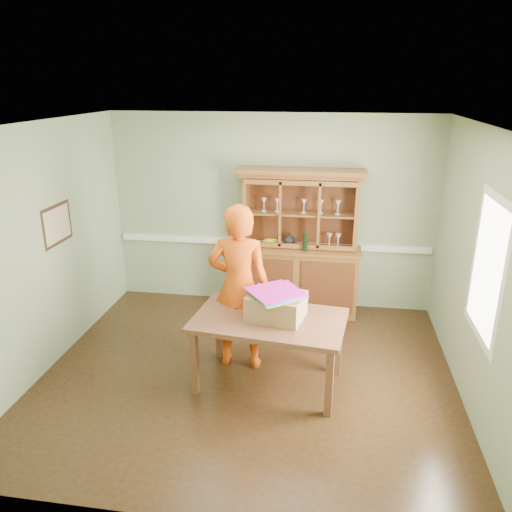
% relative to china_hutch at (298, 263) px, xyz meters
% --- Properties ---
extents(floor, '(4.50, 4.50, 0.00)m').
position_rel_china_hutch_xyz_m(floor, '(-0.41, -1.77, -0.70)').
color(floor, '#422A15').
rests_on(floor, ground).
extents(ceiling, '(4.50, 4.50, 0.00)m').
position_rel_china_hutch_xyz_m(ceiling, '(-0.41, -1.77, 2.00)').
color(ceiling, white).
rests_on(ceiling, wall_back).
extents(wall_back, '(4.50, 0.00, 4.50)m').
position_rel_china_hutch_xyz_m(wall_back, '(-0.41, 0.23, 0.65)').
color(wall_back, '#8AA179').
rests_on(wall_back, floor).
extents(wall_left, '(0.00, 4.00, 4.00)m').
position_rel_china_hutch_xyz_m(wall_left, '(-2.66, -1.77, 0.65)').
color(wall_left, '#8AA179').
rests_on(wall_left, floor).
extents(wall_right, '(0.00, 4.00, 4.00)m').
position_rel_china_hutch_xyz_m(wall_right, '(1.84, -1.77, 0.65)').
color(wall_right, '#8AA179').
rests_on(wall_right, floor).
extents(wall_front, '(4.50, 0.00, 4.50)m').
position_rel_china_hutch_xyz_m(wall_front, '(-0.41, -3.77, 0.65)').
color(wall_front, '#8AA179').
rests_on(wall_front, floor).
extents(chair_rail, '(4.41, 0.05, 0.08)m').
position_rel_china_hutch_xyz_m(chair_rail, '(-0.41, 0.20, 0.20)').
color(chair_rail, white).
rests_on(chair_rail, wall_back).
extents(framed_map, '(0.03, 0.60, 0.46)m').
position_rel_china_hutch_xyz_m(framed_map, '(-2.64, -1.47, 0.85)').
color(framed_map, '#321F14').
rests_on(framed_map, wall_left).
extents(window_panel, '(0.03, 0.96, 1.36)m').
position_rel_china_hutch_xyz_m(window_panel, '(1.81, -2.07, 0.80)').
color(window_panel, white).
rests_on(window_panel, wall_right).
extents(china_hutch, '(1.70, 0.56, 2.00)m').
position_rel_china_hutch_xyz_m(china_hutch, '(0.00, 0.00, 0.00)').
color(china_hutch, brown).
rests_on(china_hutch, floor).
extents(dining_table, '(1.64, 1.10, 0.77)m').
position_rel_china_hutch_xyz_m(dining_table, '(-0.16, -1.90, -0.02)').
color(dining_table, brown).
rests_on(dining_table, floor).
extents(cardboard_box, '(0.63, 0.54, 0.26)m').
position_rel_china_hutch_xyz_m(cardboard_box, '(-0.10, -1.87, 0.20)').
color(cardboard_box, '#A28453').
rests_on(cardboard_box, dining_table).
extents(kite_stack, '(0.64, 0.64, 0.05)m').
position_rel_china_hutch_xyz_m(kite_stack, '(-0.10, -1.90, 0.35)').
color(kite_stack, gold).
rests_on(kite_stack, cardboard_box).
extents(person, '(0.69, 0.46, 1.89)m').
position_rel_china_hutch_xyz_m(person, '(-0.54, -1.55, 0.24)').
color(person, '#E8540E').
rests_on(person, floor).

